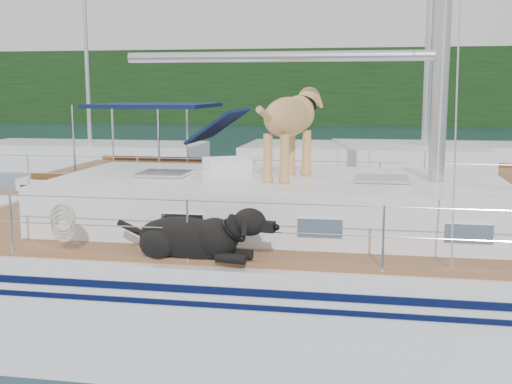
# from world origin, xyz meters

# --- Properties ---
(ground) EXTENTS (120.00, 120.00, 0.00)m
(ground) POSITION_xyz_m (0.00, 0.00, 0.00)
(ground) COLOR black
(ground) RESTS_ON ground
(tree_line) EXTENTS (90.00, 3.00, 6.00)m
(tree_line) POSITION_xyz_m (0.00, 45.00, 3.00)
(tree_line) COLOR black
(tree_line) RESTS_ON ground
(shore_bank) EXTENTS (92.00, 1.00, 1.20)m
(shore_bank) POSITION_xyz_m (0.00, 46.20, 0.60)
(shore_bank) COLOR #595147
(shore_bank) RESTS_ON ground
(main_sailboat) EXTENTS (12.00, 3.88, 14.01)m
(main_sailboat) POSITION_xyz_m (0.10, -0.01, 0.68)
(main_sailboat) COLOR white
(main_sailboat) RESTS_ON ground
(neighbor_sailboat) EXTENTS (11.00, 3.50, 13.30)m
(neighbor_sailboat) POSITION_xyz_m (0.64, 5.73, 0.63)
(neighbor_sailboat) COLOR white
(neighbor_sailboat) RESTS_ON ground
(bg_boat_west) EXTENTS (8.00, 3.00, 11.65)m
(bg_boat_west) POSITION_xyz_m (-8.00, 14.00, 0.45)
(bg_boat_west) COLOR white
(bg_boat_west) RESTS_ON ground
(bg_boat_center) EXTENTS (7.20, 3.00, 11.65)m
(bg_boat_center) POSITION_xyz_m (4.00, 16.00, 0.45)
(bg_boat_center) COLOR white
(bg_boat_center) RESTS_ON ground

